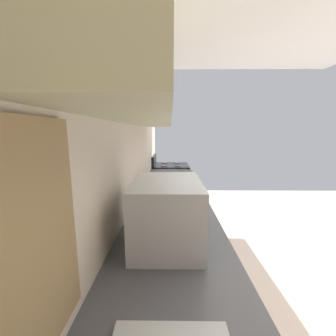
% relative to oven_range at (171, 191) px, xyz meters
% --- Properties ---
extents(ground_plane, '(6.73, 6.73, 0.00)m').
position_rel_oven_range_xyz_m(ground_plane, '(-1.66, -1.19, -0.48)').
color(ground_plane, beige).
extents(wall_back, '(4.33, 0.12, 2.62)m').
position_rel_oven_range_xyz_m(wall_back, '(-1.66, 0.37, 0.83)').
color(wall_back, beige).
rests_on(wall_back, ground_plane).
extents(counter_run, '(3.45, 0.64, 0.93)m').
position_rel_oven_range_xyz_m(counter_run, '(-2.03, 0.01, -0.01)').
color(counter_run, beige).
rests_on(counter_run, ground_plane).
extents(upper_cabinets, '(2.36, 0.30, 0.69)m').
position_rel_oven_range_xyz_m(upper_cabinets, '(-2.03, 0.16, 1.43)').
color(upper_cabinets, beige).
extents(oven_range, '(0.63, 0.63, 1.11)m').
position_rel_oven_range_xyz_m(oven_range, '(0.00, 0.00, 0.00)').
color(oven_range, black).
rests_on(oven_range, ground_plane).
extents(microwave, '(0.46, 0.35, 0.33)m').
position_rel_oven_range_xyz_m(microwave, '(-2.48, 0.02, 0.62)').
color(microwave, '#B7BABF').
rests_on(microwave, counter_run).
extents(bowl, '(0.20, 0.20, 0.05)m').
position_rel_oven_range_xyz_m(bowl, '(-1.75, -0.04, 0.47)').
color(bowl, '#D84C47').
rests_on(bowl, counter_run).
extents(kettle, '(0.19, 0.14, 0.16)m').
position_rel_oven_range_xyz_m(kettle, '(-1.44, -0.04, 0.52)').
color(kettle, red).
rests_on(kettle, counter_run).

